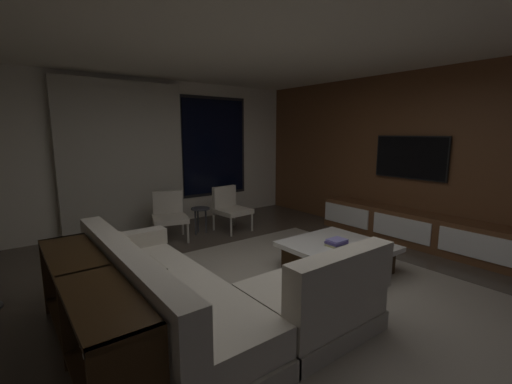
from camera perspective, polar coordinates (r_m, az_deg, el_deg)
name	(u,v)px	position (r m, az deg, el deg)	size (l,w,h in m)	color
floor	(280,295)	(3.89, 4.11, -16.73)	(9.20, 9.20, 0.00)	#473D33
back_wall_with_window	(149,154)	(6.62, -17.42, 6.01)	(6.60, 0.30, 2.70)	beige
media_wall	(429,158)	(5.98, 26.97, 5.08)	(0.12, 7.80, 2.70)	brown
ceiling	(284,31)	(3.61, 4.70, 25.27)	(8.20, 8.20, 0.00)	beige
area_rug	(310,289)	(4.04, 8.96, -15.66)	(3.20, 3.80, 0.01)	gray
sectional_couch	(204,298)	(3.21, -8.66, -17.09)	(1.98, 2.50, 0.82)	#A49C8C
coffee_table	(337,257)	(4.51, 13.42, -10.55)	(1.16, 1.16, 0.36)	black
book_stack_on_coffee_table	(336,242)	(4.38, 13.28, -8.20)	(0.24, 0.19, 0.08)	tan
accent_chair_near_window	(230,206)	(6.16, -4.43, -2.37)	(0.59, 0.61, 0.78)	#B2ADA0
accent_chair_by_curtain	(169,213)	(5.79, -14.31, -3.44)	(0.67, 0.69, 0.78)	#B2ADA0
side_stool	(200,213)	(5.99, -9.30, -3.42)	(0.32, 0.32, 0.46)	#333338
media_console	(411,228)	(5.92, 24.45, -5.56)	(0.46, 3.10, 0.52)	brown
mounted_tv	(410,157)	(6.00, 24.36, 5.29)	(0.05, 1.18, 0.68)	black
console_table_behind_couch	(88,311)	(3.00, -26.23, -17.41)	(0.40, 2.10, 0.74)	black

